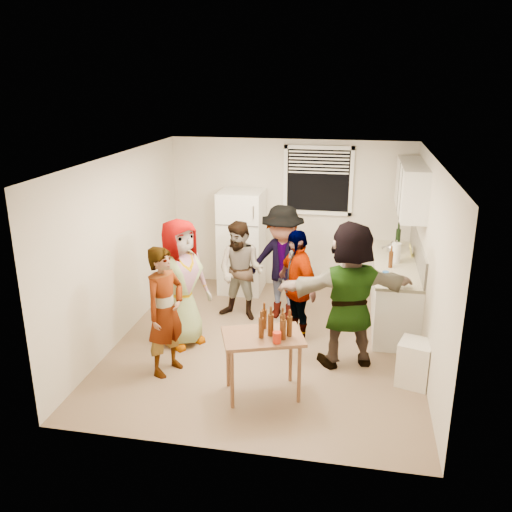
% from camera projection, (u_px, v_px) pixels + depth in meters
% --- Properties ---
extents(room, '(4.00, 4.50, 2.50)m').
position_uv_depth(room, '(267.00, 344.00, 7.34)').
color(room, beige).
rests_on(room, ground).
extents(window, '(1.12, 0.10, 1.06)m').
position_uv_depth(window, '(318.00, 181.00, 8.74)').
color(window, white).
rests_on(window, room).
extents(refrigerator, '(0.70, 0.70, 1.70)m').
position_uv_depth(refrigerator, '(242.00, 242.00, 8.96)').
color(refrigerator, white).
rests_on(refrigerator, ground).
extents(counter_lower, '(0.60, 2.20, 0.86)m').
position_uv_depth(counter_lower, '(394.00, 292.00, 7.97)').
color(counter_lower, white).
rests_on(counter_lower, ground).
extents(countertop, '(0.64, 2.22, 0.04)m').
position_uv_depth(countertop, '(396.00, 263.00, 7.83)').
color(countertop, beige).
rests_on(countertop, counter_lower).
extents(backsplash, '(0.03, 2.20, 0.36)m').
position_uv_depth(backsplash, '(418.00, 251.00, 7.72)').
color(backsplash, '#A59F98').
rests_on(backsplash, countertop).
extents(upper_cabinets, '(0.34, 1.60, 0.70)m').
position_uv_depth(upper_cabinets, '(411.00, 188.00, 7.66)').
color(upper_cabinets, white).
rests_on(upper_cabinets, room).
extents(kettle, '(0.26, 0.23, 0.19)m').
position_uv_depth(kettle, '(391.00, 253.00, 8.23)').
color(kettle, silver).
rests_on(kettle, countertop).
extents(paper_towel, '(0.13, 0.13, 0.29)m').
position_uv_depth(paper_towel, '(395.00, 262.00, 7.80)').
color(paper_towel, white).
rests_on(paper_towel, countertop).
extents(wine_bottle, '(0.07, 0.07, 0.30)m').
position_uv_depth(wine_bottle, '(397.00, 247.00, 8.49)').
color(wine_bottle, black).
rests_on(wine_bottle, countertop).
extents(beer_bottle_counter, '(0.06, 0.06, 0.23)m').
position_uv_depth(beer_bottle_counter, '(390.00, 267.00, 7.59)').
color(beer_bottle_counter, '#47230C').
rests_on(beer_bottle_counter, countertop).
extents(blue_cup, '(0.09, 0.09, 0.11)m').
position_uv_depth(blue_cup, '(385.00, 280.00, 7.13)').
color(blue_cup, blue).
rests_on(blue_cup, countertop).
extents(picture_frame, '(0.02, 0.19, 0.16)m').
position_uv_depth(picture_frame, '(411.00, 251.00, 8.06)').
color(picture_frame, '#D1C854').
rests_on(picture_frame, countertop).
extents(trash_bin, '(0.46, 0.46, 0.54)m').
position_uv_depth(trash_bin, '(415.00, 364.00, 6.31)').
color(trash_bin, silver).
rests_on(trash_bin, ground).
extents(serving_table, '(1.02, 0.84, 0.74)m').
position_uv_depth(serving_table, '(263.00, 393.00, 6.19)').
color(serving_table, brown).
rests_on(serving_table, ground).
extents(beer_bottle_table, '(0.07, 0.07, 0.25)m').
position_uv_depth(beer_bottle_table, '(271.00, 335.00, 5.95)').
color(beer_bottle_table, '#47230C').
rests_on(beer_bottle_table, serving_table).
extents(red_cup, '(0.09, 0.09, 0.12)m').
position_uv_depth(red_cup, '(277.00, 343.00, 5.79)').
color(red_cup, '#A91F0A').
rests_on(red_cup, serving_table).
extents(guest_grey, '(1.90, 1.70, 0.55)m').
position_uv_depth(guest_grey, '(183.00, 342.00, 7.38)').
color(guest_grey, gray).
rests_on(guest_grey, ground).
extents(guest_stripe, '(1.69, 1.16, 0.38)m').
position_uv_depth(guest_stripe, '(169.00, 370.00, 6.67)').
color(guest_stripe, '#141933').
rests_on(guest_stripe, ground).
extents(guest_back_left, '(1.00, 1.59, 0.56)m').
position_uv_depth(guest_back_left, '(241.00, 317.00, 8.15)').
color(guest_back_left, '#4F3123').
rests_on(guest_back_left, ground).
extents(guest_back_right, '(1.47, 1.92, 0.64)m').
position_uv_depth(guest_back_right, '(281.00, 317.00, 8.16)').
color(guest_back_right, '#434448').
rests_on(guest_back_right, ground).
extents(guest_black, '(1.80, 1.64, 0.38)m').
position_uv_depth(guest_black, '(295.00, 338.00, 7.49)').
color(guest_black, black).
rests_on(guest_black, ground).
extents(guest_orange, '(2.22, 2.30, 0.55)m').
position_uv_depth(guest_orange, '(346.00, 362.00, 6.86)').
color(guest_orange, '#E5A05D').
rests_on(guest_orange, ground).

